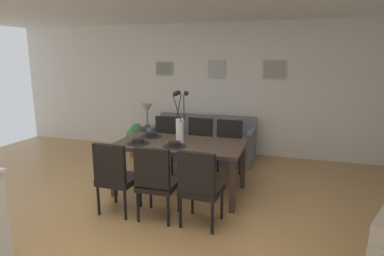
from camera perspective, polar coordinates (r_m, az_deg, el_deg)
ground_plane at (r=4.09m, az=-8.13°, el=-15.92°), size 9.00×9.00×0.00m
back_wall_panel at (r=6.71m, az=3.57°, el=6.83°), size 9.00×0.10×2.60m
dining_table at (r=4.65m, az=-2.12°, el=-3.46°), size 1.80×0.96×0.74m
dining_chair_near_left at (r=4.15m, az=-13.23°, el=-7.93°), size 0.46×0.46×0.92m
dining_chair_near_right at (r=5.67m, az=-4.61°, el=-2.26°), size 0.47×0.47×0.92m
dining_chair_far_left at (r=3.91m, az=-6.31°, el=-8.93°), size 0.45×0.45×0.92m
dining_chair_far_right at (r=5.51m, az=1.07°, el=-2.65°), size 0.47×0.47×0.92m
dining_chair_mid_left at (r=3.75m, az=1.34°, el=-9.84°), size 0.47×0.47×0.92m
dining_chair_mid_right at (r=5.36m, az=6.23°, el=-3.12°), size 0.46×0.46×0.92m
centerpiece_vase at (r=4.57m, az=-2.14°, el=0.87°), size 0.21×0.23×0.73m
placemat_near_left at (r=4.64m, az=-9.33°, el=-2.65°), size 0.32×0.32×0.01m
bowl_near_left at (r=4.63m, az=-9.35°, el=-2.20°), size 0.17×0.17×0.07m
placemat_near_right at (r=5.02m, az=-7.12°, el=-1.46°), size 0.32×0.32×0.01m
bowl_near_right at (r=5.01m, az=-7.13°, el=-1.05°), size 0.17×0.17×0.07m
placemat_far_left at (r=4.43m, az=-3.06°, el=-3.21°), size 0.32×0.32×0.01m
bowl_far_left at (r=4.42m, az=-3.07°, el=-2.74°), size 0.17×0.17×0.07m
sofa at (r=6.37m, az=1.95°, el=-2.78°), size 1.96×0.84×0.80m
side_table at (r=6.69m, az=-7.70°, el=-2.32°), size 0.36×0.36×0.52m
table_lamp at (r=6.56m, az=-7.86°, el=3.04°), size 0.22×0.22×0.51m
framed_picture_left at (r=6.94m, az=-4.90°, el=10.28°), size 0.37×0.03×0.29m
framed_picture_center at (r=6.60m, az=4.29°, el=10.20°), size 0.34×0.03×0.35m
framed_picture_right at (r=6.44m, az=14.18°, el=9.83°), size 0.43×0.03×0.36m
potted_plant at (r=6.53m, az=-9.84°, el=-1.73°), size 0.36×0.36×0.67m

